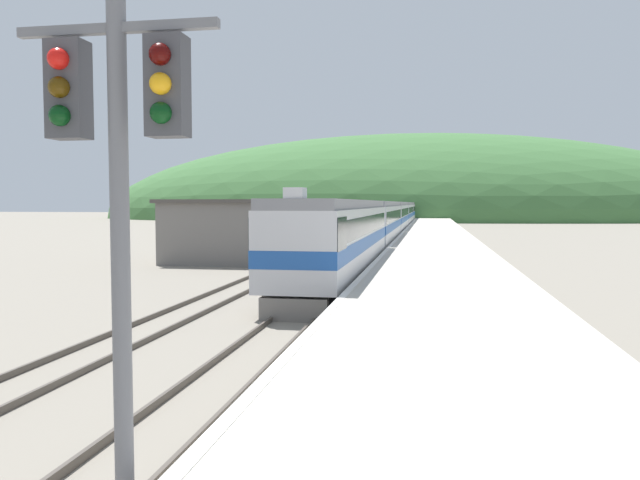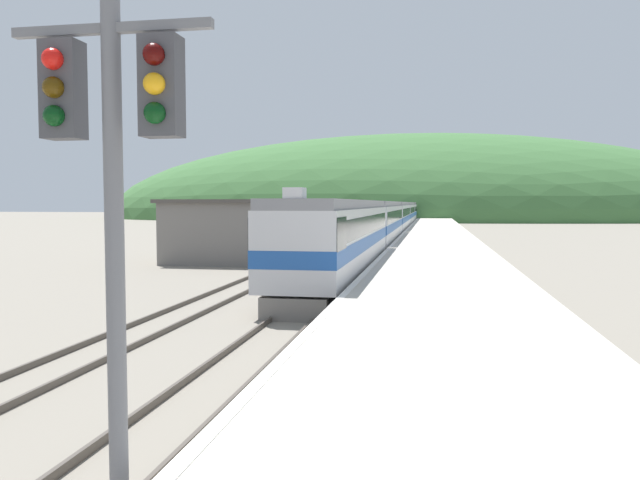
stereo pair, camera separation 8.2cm
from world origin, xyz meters
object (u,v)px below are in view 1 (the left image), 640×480
Objects in this scene: carriage_second at (377,223)px; carriage_fifth at (407,212)px; carriage_fourth at (402,214)px; signal_mast_main at (118,165)px; siding_train at (343,223)px; carriage_third at (393,217)px; express_train_lead_car at (339,238)px.

carriage_fifth is at bearing 90.00° from carriage_second.
carriage_fourth is at bearing -90.00° from carriage_fifth.
carriage_fifth is at bearing 90.60° from signal_mast_main.
siding_train is (-4.07, -37.22, -0.32)m from carriage_fourth.
carriage_fifth is at bearing 90.00° from carriage_third.
siding_train is 4.61× the size of signal_mast_main.
carriage_second is 45.64m from carriage_fourth.
carriage_second is 1.00× the size of carriage_third.
carriage_third is at bearing 90.00° from express_train_lead_car.
express_train_lead_car is 3.24× the size of signal_mast_main.
carriage_second is 46.89m from signal_mast_main.
signal_mast_main is at bearing -87.13° from express_train_lead_car.
carriage_second is at bearing -64.18° from siding_train.
express_train_lead_car is 22.74m from carriage_second.
express_train_lead_car is at bearing -90.00° from carriage_fourth.
siding_train is at bearing 95.46° from signal_mast_main.
signal_mast_main is (1.21, -92.47, 2.08)m from carriage_fourth.
express_train_lead_car reaches higher than carriage_second.
carriage_second is at bearing -90.00° from carriage_third.
carriage_fourth is at bearing 90.00° from carriage_second.
carriage_second is at bearing -90.00° from carriage_fourth.
carriage_second is (0.00, 22.74, -0.01)m from express_train_lead_car.
carriage_fifth is (0.00, 91.20, -0.01)m from express_train_lead_car.
carriage_fifth is at bearing 90.00° from express_train_lead_car.
carriage_fourth is (0.00, 22.82, 0.00)m from carriage_third.
carriage_fourth is at bearing 83.75° from siding_train.
carriage_fourth is at bearing 90.00° from express_train_lead_car.
carriage_second is 22.82m from carriage_third.
carriage_second reaches higher than siding_train.
carriage_fifth is 60.18m from siding_train.
carriage_fifth is (0.00, 22.82, 0.00)m from carriage_fourth.
express_train_lead_car is 0.97× the size of carriage_second.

